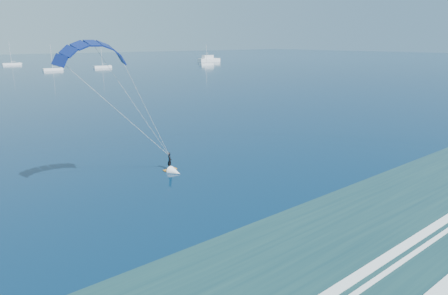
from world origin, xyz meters
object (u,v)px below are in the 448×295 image
at_px(sailboat_3, 53,69).
at_px(sailboat_4, 12,64).
at_px(sailboat_5, 102,67).
at_px(sailboat_6, 206,64).
at_px(motor_yacht, 209,59).
at_px(kitesurfer_rig, 136,107).

distance_m(sailboat_3, sailboat_4, 60.29).
height_order(sailboat_3, sailboat_4, sailboat_4).
xyz_separation_m(sailboat_4, sailboat_5, (30.14, -57.43, -0.01)).
relative_size(sailboat_4, sailboat_6, 1.14).
bearing_deg(sailboat_5, motor_yacht, 8.69).
bearing_deg(sailboat_6, sailboat_3, 170.86).
height_order(motor_yacht, sailboat_5, sailboat_5).
distance_m(kitesurfer_rig, sailboat_5, 180.08).
height_order(kitesurfer_rig, sailboat_4, kitesurfer_rig).
height_order(motor_yacht, sailboat_6, sailboat_6).
bearing_deg(sailboat_4, kitesurfer_rig, -99.34).
bearing_deg(sailboat_3, sailboat_6, -9.14).
bearing_deg(sailboat_5, sailboat_3, -174.00).
height_order(kitesurfer_rig, sailboat_6, kitesurfer_rig).
distance_m(kitesurfer_rig, sailboat_3, 169.63).
height_order(motor_yacht, sailboat_3, sailboat_3).
bearing_deg(motor_yacht, sailboat_5, -171.31).
distance_m(sailboat_4, sailboat_5, 64.86).
relative_size(kitesurfer_rig, sailboat_4, 1.14).
bearing_deg(sailboat_3, sailboat_5, 6.00).
bearing_deg(kitesurfer_rig, sailboat_4, 80.66).
xyz_separation_m(motor_yacht, sailboat_4, (-108.00, 45.53, -1.02)).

